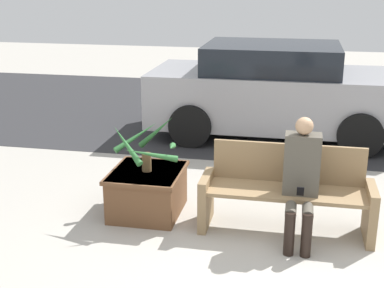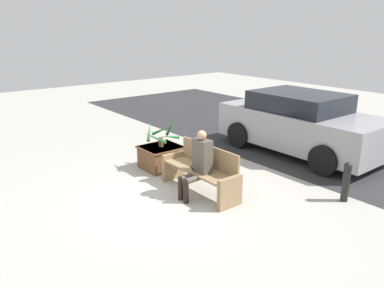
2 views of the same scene
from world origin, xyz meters
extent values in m
plane|color=#ADA89E|center=(0.00, 0.00, 0.00)|extent=(30.00, 30.00, 0.00)
cube|color=#2D2D30|center=(0.00, 5.73, 0.00)|extent=(20.00, 6.00, 0.01)
cube|color=#8C704C|center=(-0.70, 0.65, 0.29)|extent=(0.09, 0.54, 0.57)
cube|color=#8C704C|center=(1.00, 0.65, 0.29)|extent=(0.09, 0.54, 0.57)
cube|color=#8C704C|center=(0.15, 0.65, 0.45)|extent=(1.61, 0.49, 0.04)
cube|color=#8C704C|center=(0.15, 0.90, 0.69)|extent=(1.61, 0.04, 0.43)
cube|color=#4C473D|center=(0.29, 0.61, 0.79)|extent=(0.36, 0.22, 0.63)
sphere|color=tan|center=(0.29, 0.59, 1.19)|extent=(0.18, 0.18, 0.18)
cylinder|color=#4C473D|center=(0.21, 0.39, 0.42)|extent=(0.11, 0.45, 0.11)
cylinder|color=#4C473D|center=(0.37, 0.39, 0.42)|extent=(0.11, 0.45, 0.11)
cylinder|color=black|center=(0.21, 0.16, 0.22)|extent=(0.10, 0.10, 0.45)
cylinder|color=black|center=(0.37, 0.16, 0.22)|extent=(0.10, 0.10, 0.45)
cube|color=black|center=(0.29, 0.38, 0.58)|extent=(0.07, 0.09, 0.12)
cube|color=brown|center=(-1.40, 0.82, 0.26)|extent=(0.74, 0.82, 0.51)
cube|color=brown|center=(-1.40, 0.82, 0.49)|extent=(0.79, 0.87, 0.04)
cylinder|color=brown|center=(-1.40, 0.82, 0.61)|extent=(0.11, 0.11, 0.21)
cone|color=#2D6B33|center=(-1.13, 0.87, 0.79)|extent=(0.18, 0.58, 0.22)
cone|color=#2D6B33|center=(-1.34, 1.02, 0.91)|extent=(0.48, 0.21, 0.45)
cone|color=#2D6B33|center=(-1.58, 1.01, 0.84)|extent=(0.46, 0.43, 0.31)
cone|color=#2D6B33|center=(-1.56, 0.62, 0.87)|extent=(0.46, 0.40, 0.36)
cone|color=#2D6B33|center=(-1.27, 0.57, 0.80)|extent=(0.55, 0.33, 0.23)
cube|color=#99999E|center=(-0.14, 4.20, 0.66)|extent=(4.13, 1.80, 0.87)
cube|color=black|center=(-0.24, 4.20, 1.31)|extent=(2.15, 1.66, 0.44)
cylinder|color=black|center=(1.14, 3.30, 0.34)|extent=(0.68, 0.18, 0.68)
cylinder|color=black|center=(1.14, 5.10, 0.34)|extent=(0.68, 0.18, 0.68)
cylinder|color=black|center=(-1.42, 3.30, 0.34)|extent=(0.68, 0.18, 0.68)
cylinder|color=black|center=(-1.42, 5.10, 0.34)|extent=(0.68, 0.18, 0.68)
cylinder|color=black|center=(2.12, 2.50, 0.32)|extent=(0.13, 0.13, 0.64)
sphere|color=black|center=(2.12, 2.50, 0.68)|extent=(0.15, 0.15, 0.15)
camera|label=1|loc=(0.21, -4.57, 2.62)|focal=50.00mm
camera|label=2|loc=(5.32, -3.62, 3.05)|focal=35.00mm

